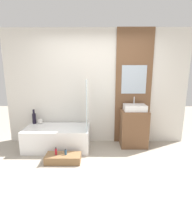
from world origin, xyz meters
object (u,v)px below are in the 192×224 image
Objects in this scene: wooden_step_bench at (63,158)px; sink at (135,108)px; bathtub at (58,138)px; vase_round_light at (40,121)px; vase_tall_dark at (34,118)px; bottle_soap_primary at (56,151)px; bottle_soap_secondary at (66,152)px.

sink reaches higher than wooden_step_bench.
bathtub is 2.90× the size of sink.
sink is 4.02× the size of vase_round_light.
sink is 2.19m from vase_round_light.
wooden_step_bench is at bearing -152.32° from sink.
bathtub is 4.18× the size of vase_tall_dark.
bottle_soap_primary reaches higher than wooden_step_bench.
vase_tall_dark is at bearing 127.32° from bottle_soap_primary.
vase_round_light reaches higher than bottle_soap_primary.
bathtub is at bearing 114.11° from bottle_soap_secondary.
sink reaches higher than bathtub.
bathtub reaches higher than wooden_step_bench.
bottle_soap_secondary is at bearing -65.89° from bathtub.
sink is 3.36× the size of bottle_soap_primary.
vase_round_light is (-0.46, 0.28, 0.30)m from bathtub.
bottle_soap_secondary is (0.18, 0.00, -0.01)m from bottle_soap_primary.
sink reaches higher than vase_tall_dark.
vase_tall_dark is 1.23m from bottle_soap_primary.
bottle_soap_secondary is (0.05, 0.00, 0.13)m from wooden_step_bench.
sink is 1.76m from bottle_soap_secondary.
bathtub is 2.12× the size of wooden_step_bench.
wooden_step_bench is 4.61× the size of bottle_soap_primary.
bottle_soap_secondary is (0.89, -0.92, -0.42)m from vase_tall_dark.
bottle_soap_primary is (-1.60, -0.77, -0.68)m from sink.
vase_tall_dark is at bearing 154.12° from bathtub.
sink reaches higher than vase_round_light.
wooden_step_bench is 1.37× the size of sink.
bathtub is 12.24× the size of bottle_soap_secondary.
wooden_step_bench is at bearing 180.00° from bottle_soap_secondary.
bottle_soap_primary is at bearing -58.27° from vase_round_light.
wooden_step_bench is at bearing -47.86° from vase_tall_dark.
bathtub is at bearing -175.36° from sink.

